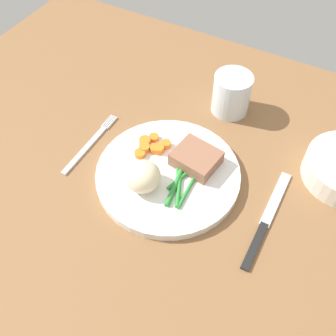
{
  "coord_description": "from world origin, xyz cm",
  "views": [
    {
      "loc": [
        17.17,
        -35.31,
        57.61
      ],
      "look_at": [
        -2.7,
        1.3,
        4.6
      ],
      "focal_mm": 41.7,
      "sensor_mm": 36.0,
      "label": 1
    }
  ],
  "objects": [
    {
      "name": "green_beans",
      "position": [
        0.64,
        -0.84,
        3.96
      ],
      "size": [
        4.23,
        9.2,
        0.88
      ],
      "color": "#2D8C38",
      "rests_on": "dinner_plate"
    },
    {
      "name": "mashed_potatoes",
      "position": [
        -4.99,
        -3.28,
        6.06
      ],
      "size": [
        6.1,
        6.06,
        4.91
      ],
      "primitive_type": "ellipsoid",
      "color": "beige",
      "rests_on": "dinner_plate"
    },
    {
      "name": "fork",
      "position": [
        -19.43,
        1.04,
        2.2
      ],
      "size": [
        1.44,
        16.6,
        0.4
      ],
      "rotation": [
        0.0,
        0.0,
        0.04
      ],
      "color": "silver",
      "rests_on": "dining_table"
    },
    {
      "name": "knife",
      "position": [
        15.71,
        1.01,
        2.2
      ],
      "size": [
        1.7,
        20.5,
        0.64
      ],
      "rotation": [
        0.0,
        0.0,
        -0.05
      ],
      "color": "black",
      "rests_on": "dining_table"
    },
    {
      "name": "dining_table",
      "position": [
        0.0,
        0.0,
        1.0
      ],
      "size": [
        120.0,
        90.0,
        2.0
      ],
      "color": "brown",
      "rests_on": "ground"
    },
    {
      "name": "dinner_plate",
      "position": [
        -2.7,
        1.3,
        2.8
      ],
      "size": [
        25.43,
        25.43,
        1.6
      ],
      "primitive_type": "cylinder",
      "color": "white",
      "rests_on": "dining_table"
    },
    {
      "name": "carrot_slices",
      "position": [
        -7.93,
        4.59,
        4.13
      ],
      "size": [
        5.77,
        6.59,
        1.22
      ],
      "color": "orange",
      "rests_on": "dinner_plate"
    },
    {
      "name": "meat_portion",
      "position": [
        0.73,
        5.3,
        4.94
      ],
      "size": [
        8.46,
        7.56,
        2.69
      ],
      "primitive_type": "cube",
      "rotation": [
        0.0,
        0.0,
        -0.15
      ],
      "color": "#936047",
      "rests_on": "dinner_plate"
    },
    {
      "name": "water_glass",
      "position": [
        -0.19,
        22.65,
        5.52
      ],
      "size": [
        7.53,
        7.53,
        8.24
      ],
      "color": "silver",
      "rests_on": "dining_table"
    }
  ]
}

